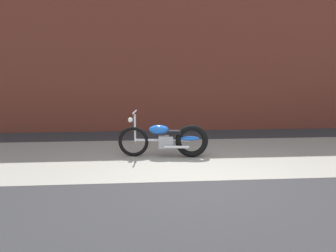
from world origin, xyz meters
The scene contains 4 objects.
ground_plane centered at (0.00, 0.00, 0.00)m, with size 80.00×80.00×0.00m, color #2D2D30.
sidewalk_slab centered at (0.00, 1.75, 0.00)m, with size 36.00×3.50×0.01m, color gray.
brick_building_wall centered at (0.00, 5.20, 3.06)m, with size 36.00×0.50×6.13m, color brown.
motorcycle_blue centered at (-0.38, 1.69, 0.40)m, with size 2.00×0.61×1.03m.
Camera 1 is at (-0.99, -5.44, 1.90)m, focal length 35.16 mm.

